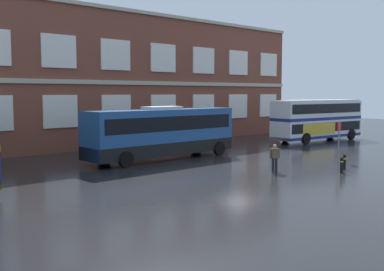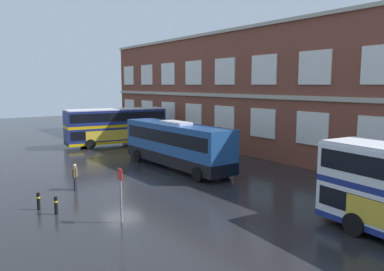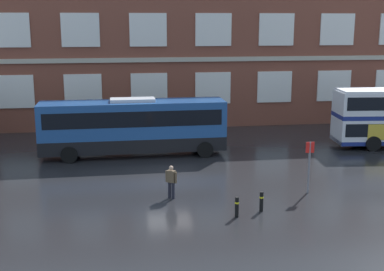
{
  "view_description": "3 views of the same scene",
  "coord_description": "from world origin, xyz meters",
  "px_view_note": "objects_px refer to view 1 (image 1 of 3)",
  "views": [
    {
      "loc": [
        -22.79,
        -20.27,
        4.78
      ],
      "look_at": [
        -0.16,
        4.31,
        1.71
      ],
      "focal_mm": 43.72,
      "sensor_mm": 36.0,
      "label": 1
    },
    {
      "loc": [
        23.23,
        -10.88,
        6.7
      ],
      "look_at": [
        1.91,
        4.6,
        3.15
      ],
      "focal_mm": 35.24,
      "sensor_mm": 36.0,
      "label": 2
    },
    {
      "loc": [
        -2.71,
        -27.41,
        8.68
      ],
      "look_at": [
        1.88,
        4.08,
        1.57
      ],
      "focal_mm": 47.99,
      "sensor_mm": 36.0,
      "label": 3
    }
  ],
  "objects_px": {
    "double_decker_middle": "(318,119)",
    "safety_bollard_east": "(344,162)",
    "bus_stand_flag": "(339,138)",
    "touring_coach": "(162,133)",
    "waiting_passenger": "(275,157)",
    "safety_bollard_west": "(342,165)"
  },
  "relations": [
    {
      "from": "touring_coach",
      "to": "bus_stand_flag",
      "type": "relative_size",
      "value": 4.45
    },
    {
      "from": "touring_coach",
      "to": "double_decker_middle",
      "type": "bearing_deg",
      "value": -0.85
    },
    {
      "from": "safety_bollard_west",
      "to": "safety_bollard_east",
      "type": "xyz_separation_m",
      "value": [
        1.3,
        0.55,
        0.0
      ]
    },
    {
      "from": "bus_stand_flag",
      "to": "safety_bollard_west",
      "type": "bearing_deg",
      "value": -147.89
    },
    {
      "from": "double_decker_middle",
      "to": "waiting_passenger",
      "type": "distance_m",
      "value": 20.01
    },
    {
      "from": "waiting_passenger",
      "to": "safety_bollard_west",
      "type": "bearing_deg",
      "value": -47.63
    },
    {
      "from": "waiting_passenger",
      "to": "bus_stand_flag",
      "type": "relative_size",
      "value": 0.63
    },
    {
      "from": "waiting_passenger",
      "to": "safety_bollard_west",
      "type": "distance_m",
      "value": 3.98
    },
    {
      "from": "double_decker_middle",
      "to": "bus_stand_flag",
      "type": "relative_size",
      "value": 4.15
    },
    {
      "from": "safety_bollard_east",
      "to": "touring_coach",
      "type": "bearing_deg",
      "value": 116.32
    },
    {
      "from": "double_decker_middle",
      "to": "bus_stand_flag",
      "type": "height_order",
      "value": "double_decker_middle"
    },
    {
      "from": "waiting_passenger",
      "to": "safety_bollard_west",
      "type": "height_order",
      "value": "waiting_passenger"
    },
    {
      "from": "safety_bollard_east",
      "to": "waiting_passenger",
      "type": "bearing_deg",
      "value": 149.11
    },
    {
      "from": "double_decker_middle",
      "to": "touring_coach",
      "type": "relative_size",
      "value": 0.93
    },
    {
      "from": "touring_coach",
      "to": "safety_bollard_east",
      "type": "xyz_separation_m",
      "value": [
        5.53,
        -11.18,
        -1.42
      ]
    },
    {
      "from": "double_decker_middle",
      "to": "safety_bollard_west",
      "type": "xyz_separation_m",
      "value": [
        -15.39,
        -11.44,
        -1.66
      ]
    },
    {
      "from": "double_decker_middle",
      "to": "safety_bollard_east",
      "type": "bearing_deg",
      "value": -142.3
    },
    {
      "from": "double_decker_middle",
      "to": "bus_stand_flag",
      "type": "bearing_deg",
      "value": -141.7
    },
    {
      "from": "safety_bollard_west",
      "to": "safety_bollard_east",
      "type": "bearing_deg",
      "value": 22.86
    },
    {
      "from": "double_decker_middle",
      "to": "safety_bollard_east",
      "type": "height_order",
      "value": "double_decker_middle"
    },
    {
      "from": "safety_bollard_west",
      "to": "safety_bollard_east",
      "type": "relative_size",
      "value": 1.0
    },
    {
      "from": "safety_bollard_west",
      "to": "bus_stand_flag",
      "type": "bearing_deg",
      "value": 32.11
    }
  ]
}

